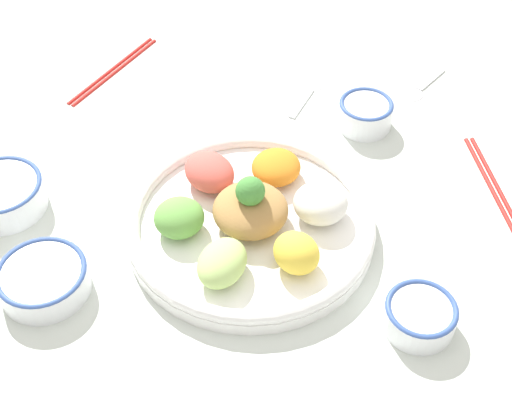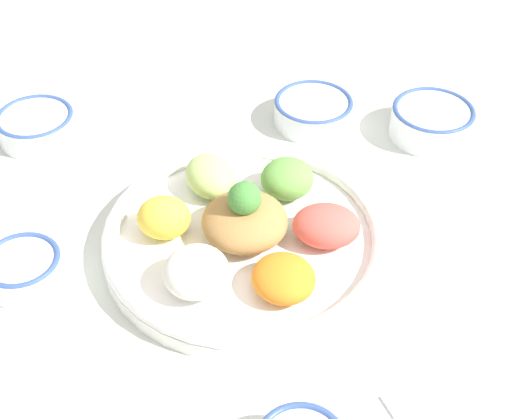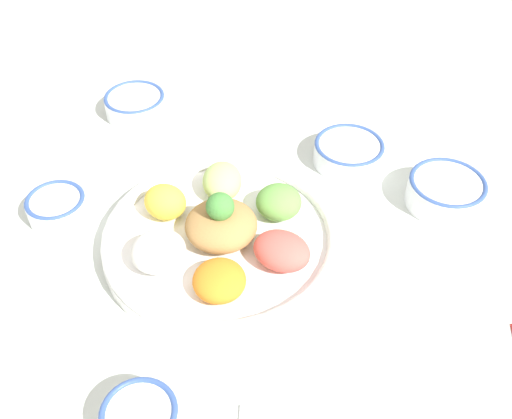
# 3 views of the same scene
# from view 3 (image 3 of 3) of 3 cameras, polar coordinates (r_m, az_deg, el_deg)

# --- Properties ---
(ground_plane) EXTENTS (2.40, 2.40, 0.00)m
(ground_plane) POSITION_cam_3_polar(r_m,az_deg,el_deg) (0.88, -6.64, -4.52)
(ground_plane) COLOR silver
(salad_platter) EXTENTS (0.35, 0.35, 0.10)m
(salad_platter) POSITION_cam_3_polar(r_m,az_deg,el_deg) (0.87, -3.29, -2.42)
(salad_platter) COLOR white
(salad_platter) RESTS_ON ground_plane
(sauce_bowl_red) EXTENTS (0.12, 0.12, 0.04)m
(sauce_bowl_red) POSITION_cam_3_polar(r_m,az_deg,el_deg) (1.03, 8.81, 5.48)
(sauce_bowl_red) COLOR white
(sauce_bowl_red) RESTS_ON ground_plane
(rice_bowl_blue) EXTENTS (0.09, 0.09, 0.04)m
(rice_bowl_blue) POSITION_cam_3_polar(r_m,az_deg,el_deg) (0.97, -18.32, 0.41)
(rice_bowl_blue) COLOR white
(rice_bowl_blue) RESTS_ON ground_plane
(sauce_bowl_dark) EXTENTS (0.11, 0.11, 0.04)m
(sauce_bowl_dark) POSITION_cam_3_polar(r_m,az_deg,el_deg) (1.16, -11.43, 9.85)
(sauce_bowl_dark) COLOR white
(sauce_bowl_dark) RESTS_ON ground_plane
(sauce_bowl_far) EXTENTS (0.12, 0.12, 0.05)m
(sauce_bowl_far) POSITION_cam_3_polar(r_m,az_deg,el_deg) (0.98, 17.62, 1.70)
(sauce_bowl_far) COLOR white
(sauce_bowl_far) RESTS_ON ground_plane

